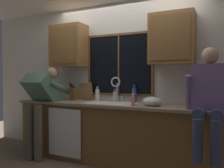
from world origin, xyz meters
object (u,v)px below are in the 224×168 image
bottle_green_glass (134,95)px  cutting_board (87,91)px  soap_dispenser (133,101)px  bottle_amber_small (115,96)px  person_standing (42,100)px  mixing_bowl (152,101)px  knife_block (74,94)px  bottle_tall_clear (97,95)px  person_sitting_on_counter (209,96)px

bottle_green_glass → cutting_board: bearing=-179.8°
soap_dispenser → bottle_amber_small: 0.58m
soap_dispenser → bottle_green_glass: size_ratio=0.61×
person_standing → mixing_bowl: person_standing is taller
knife_block → bottle_green_glass: (1.09, 0.09, 0.01)m
cutting_board → bottle_tall_clear: 0.25m
cutting_board → bottle_green_glass: bearing=0.2°
cutting_board → bottle_green_glass: cutting_board is taller
soap_dispenser → bottle_amber_small: size_ratio=0.82×
person_standing → cutting_board: (0.56, 0.50, 0.13)m
bottle_green_glass → bottle_tall_clear: 0.63m
cutting_board → bottle_tall_clear: (0.24, -0.05, -0.05)m
knife_block → bottle_green_glass: bearing=4.6°
cutting_board → bottle_amber_small: (0.55, -0.02, -0.06)m
person_sitting_on_counter → cutting_board: person_sitting_on_counter is taller
bottle_green_glass → bottle_amber_small: bearing=-176.7°
cutting_board → bottle_tall_clear: cutting_board is taller
cutting_board → mixing_bowl: 1.27m
person_standing → bottle_green_glass: 1.52m
person_standing → bottle_amber_small: person_standing is taller
bottle_green_glass → person_sitting_on_counter: bearing=-23.9°
person_standing → bottle_amber_small: size_ratio=6.92×
knife_block → cutting_board: (0.21, 0.08, 0.04)m
mixing_bowl → person_sitting_on_counter: bearing=-16.5°
mixing_bowl → bottle_amber_small: (-0.69, 0.25, 0.03)m
knife_block → person_standing: bearing=-129.6°
cutting_board → soap_dispenser: size_ratio=1.75×
person_sitting_on_counter → mixing_bowl: size_ratio=4.67×
cutting_board → soap_dispenser: bearing=-20.8°
person_standing → knife_block: bearing=50.4°
soap_dispenser → bottle_amber_small: bottle_amber_small is taller
mixing_bowl → bottle_tall_clear: size_ratio=1.06×
mixing_bowl → bottle_green_glass: (-0.36, 0.27, 0.06)m
cutting_board → knife_block: bearing=-158.2°
knife_block → bottle_green_glass: knife_block is taller
cutting_board → bottle_green_glass: (0.88, 0.00, -0.03)m
cutting_board → mixing_bowl: cutting_board is taller
person_sitting_on_counter → knife_block: (-2.19, 0.40, -0.08)m
knife_block → bottle_tall_clear: (0.45, 0.03, -0.00)m
person_standing → bottle_green_glass: size_ratio=5.19×
soap_dispenser → bottle_tall_clear: size_ratio=0.69×
person_sitting_on_counter → bottle_amber_small: 1.51m
cutting_board → bottle_amber_small: size_ratio=1.43×
bottle_green_glass → bottle_amber_small: 0.33m
soap_dispenser → bottle_tall_clear: bearing=156.5°
cutting_board → bottle_tall_clear: size_ratio=1.21×
person_standing → bottle_amber_small: 1.21m
bottle_tall_clear → cutting_board: bearing=167.9°
person_sitting_on_counter → mixing_bowl: 0.79m
person_sitting_on_counter → soap_dispenser: bearing=173.7°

